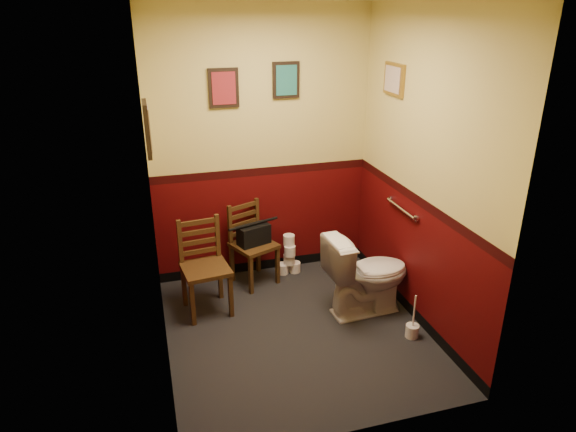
# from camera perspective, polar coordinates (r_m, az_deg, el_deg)

# --- Properties ---
(floor) EXTENTS (2.20, 2.40, 0.00)m
(floor) POSITION_cam_1_polar(r_m,az_deg,el_deg) (4.63, 0.88, -12.68)
(floor) COLOR black
(floor) RESTS_ON ground
(wall_back) EXTENTS (2.20, 0.00, 2.70)m
(wall_back) POSITION_cam_1_polar(r_m,az_deg,el_deg) (5.12, -2.98, 7.54)
(wall_back) COLOR #420607
(wall_back) RESTS_ON ground
(wall_front) EXTENTS (2.20, 0.00, 2.70)m
(wall_front) POSITION_cam_1_polar(r_m,az_deg,el_deg) (2.97, 7.82, -4.00)
(wall_front) COLOR #420607
(wall_front) RESTS_ON ground
(wall_left) EXTENTS (0.00, 2.40, 2.70)m
(wall_left) POSITION_cam_1_polar(r_m,az_deg,el_deg) (3.85, -14.87, 1.72)
(wall_left) COLOR #420607
(wall_left) RESTS_ON ground
(wall_right) EXTENTS (0.00, 2.40, 2.70)m
(wall_right) POSITION_cam_1_polar(r_m,az_deg,el_deg) (4.44, 14.73, 4.50)
(wall_right) COLOR #420607
(wall_right) RESTS_ON ground
(grab_bar) EXTENTS (0.05, 0.56, 0.06)m
(grab_bar) POSITION_cam_1_polar(r_m,az_deg,el_deg) (4.76, 12.46, 0.81)
(grab_bar) COLOR silver
(grab_bar) RESTS_ON wall_right
(framed_print_back_a) EXTENTS (0.28, 0.04, 0.36)m
(framed_print_back_a) POSITION_cam_1_polar(r_m,az_deg,el_deg) (4.91, -7.16, 13.92)
(framed_print_back_a) COLOR black
(framed_print_back_a) RESTS_ON wall_back
(framed_print_back_b) EXTENTS (0.26, 0.04, 0.34)m
(framed_print_back_b) POSITION_cam_1_polar(r_m,az_deg,el_deg) (5.03, -0.21, 14.87)
(framed_print_back_b) COLOR black
(framed_print_back_b) RESTS_ON wall_back
(framed_print_left) EXTENTS (0.04, 0.30, 0.38)m
(framed_print_left) POSITION_cam_1_polar(r_m,az_deg,el_deg) (3.81, -15.37, 9.32)
(framed_print_left) COLOR black
(framed_print_left) RESTS_ON wall_left
(framed_print_right) EXTENTS (0.04, 0.34, 0.28)m
(framed_print_right) POSITION_cam_1_polar(r_m,az_deg,el_deg) (4.80, 11.69, 14.65)
(framed_print_right) COLOR olive
(framed_print_right) RESTS_ON wall_right
(toilet) EXTENTS (0.81, 0.49, 0.77)m
(toilet) POSITION_cam_1_polar(r_m,az_deg,el_deg) (4.76, 8.77, -6.42)
(toilet) COLOR white
(toilet) RESTS_ON floor
(toilet_brush) EXTENTS (0.11, 0.11, 0.41)m
(toilet_brush) POSITION_cam_1_polar(r_m,az_deg,el_deg) (4.65, 13.63, -12.22)
(toilet_brush) COLOR silver
(toilet_brush) RESTS_ON floor
(chair_left) EXTENTS (0.46, 0.46, 0.88)m
(chair_left) POSITION_cam_1_polar(r_m,az_deg,el_deg) (4.78, -9.27, -5.61)
(chair_left) COLOR #462D15
(chair_left) RESTS_ON floor
(chair_right) EXTENTS (0.51, 0.51, 0.83)m
(chair_right) POSITION_cam_1_polar(r_m,az_deg,el_deg) (5.21, -4.03, -3.12)
(chair_right) COLOR #462D15
(chair_right) RESTS_ON floor
(handbag) EXTENTS (0.35, 0.25, 0.23)m
(handbag) POSITION_cam_1_polar(r_m,az_deg,el_deg) (5.14, -3.82, -2.06)
(handbag) COLOR black
(handbag) RESTS_ON chair_right
(tp_stack) EXTENTS (0.25, 0.15, 0.44)m
(tp_stack) POSITION_cam_1_polar(r_m,az_deg,el_deg) (5.45, 0.12, -4.60)
(tp_stack) COLOR silver
(tp_stack) RESTS_ON floor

